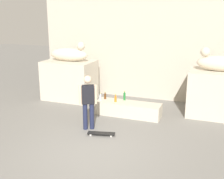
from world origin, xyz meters
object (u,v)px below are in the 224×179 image
(skater, at_px, (88,100))
(bottle_clear, at_px, (100,97))
(statue_reclining_left, at_px, (69,54))
(statue_reclining_right, at_px, (221,63))
(skateboard, at_px, (101,133))
(bottle_green, at_px, (124,96))
(bottle_brown, at_px, (105,96))
(bottle_orange, at_px, (115,99))

(skater, distance_m, bottle_clear, 1.53)
(statue_reclining_left, relative_size, bottle_clear, 6.09)
(skater, bearing_deg, statue_reclining_right, 7.17)
(skateboard, distance_m, bottle_clear, 2.01)
(statue_reclining_right, xyz_separation_m, skateboard, (-3.06, -2.93, -1.79))
(skater, distance_m, bottle_green, 1.90)
(statue_reclining_left, height_order, skateboard, statue_reclining_left)
(statue_reclining_right, height_order, bottle_brown, statue_reclining_right)
(skateboard, relative_size, bottle_green, 2.53)
(statue_reclining_left, xyz_separation_m, skateboard, (2.60, -2.93, -1.79))
(statue_reclining_right, bearing_deg, bottle_orange, 16.24)
(bottle_brown, relative_size, bottle_green, 0.79)
(statue_reclining_right, height_order, skateboard, statue_reclining_right)
(statue_reclining_left, xyz_separation_m, skater, (2.05, -2.62, -0.93))
(statue_reclining_left, distance_m, bottle_orange, 2.93)
(statue_reclining_left, relative_size, bottle_orange, 6.06)
(statue_reclining_right, distance_m, bottle_orange, 3.70)
(statue_reclining_right, relative_size, bottle_brown, 6.34)
(bottle_brown, height_order, bottle_clear, bottle_clear)
(statue_reclining_left, relative_size, bottle_brown, 6.30)
(statue_reclining_left, distance_m, skateboard, 4.30)
(skateboard, xyz_separation_m, bottle_orange, (-0.22, 1.79, 0.51))
(bottle_orange, height_order, bottle_clear, bottle_orange)
(skateboard, bearing_deg, bottle_clear, 100.50)
(bottle_orange, xyz_separation_m, bottle_green, (0.22, 0.31, 0.03))
(statue_reclining_right, distance_m, bottle_brown, 4.07)
(statue_reclining_right, bearing_deg, bottle_green, 12.22)
(bottle_brown, bearing_deg, statue_reclining_left, 153.64)
(skateboard, xyz_separation_m, bottle_clear, (-0.78, 1.78, 0.51))
(bottle_green, distance_m, bottle_clear, 0.85)
(skateboard, bearing_deg, statue_reclining_right, 30.54)
(statue_reclining_left, height_order, bottle_brown, statue_reclining_left)
(bottle_orange, bearing_deg, bottle_clear, -178.76)
(bottle_brown, bearing_deg, skateboard, -70.98)
(skateboard, bearing_deg, bottle_brown, 95.81)
(bottle_orange, bearing_deg, statue_reclining_right, 19.13)
(skater, xyz_separation_m, skateboard, (0.55, -0.31, -0.86))
(bottle_green, bearing_deg, skateboard, -90.08)
(bottle_clear, bearing_deg, bottle_green, 22.47)
(statue_reclining_left, distance_m, bottle_brown, 2.49)
(skater, bearing_deg, bottle_brown, 65.91)
(skater, height_order, bottle_orange, skater)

